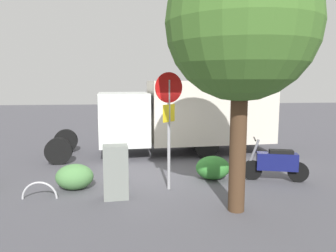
{
  "coord_description": "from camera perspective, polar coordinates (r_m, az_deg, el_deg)",
  "views": [
    {
      "loc": [
        0.63,
        8.89,
        2.8
      ],
      "look_at": [
        -0.39,
        -0.42,
        1.48
      ],
      "focal_mm": 34.69,
      "sensor_mm": 36.0,
      "label": 1
    }
  ],
  "objects": [
    {
      "name": "stop_sign",
      "position": [
        8.16,
        0.15,
        2.39
      ],
      "size": [
        0.71,
        0.33,
        3.01
      ],
      "color": "#9E9EA3",
      "rests_on": "ground"
    },
    {
      "name": "motorcycle",
      "position": [
        9.61,
        18.51,
        -6.16
      ],
      "size": [
        1.76,
        0.75,
        1.2
      ],
      "rotation": [
        0.0,
        0.0,
        -0.29
      ],
      "color": "black",
      "rests_on": "ground"
    },
    {
      "name": "box_truck_near",
      "position": [
        12.5,
        3.02,
        2.33
      ],
      "size": [
        8.48,
        2.76,
        2.79
      ],
      "rotation": [
        0.0,
        0.0,
        0.07
      ],
      "color": "black",
      "rests_on": "ground"
    },
    {
      "name": "shrub_near_sign",
      "position": [
        8.84,
        -16.09,
        -8.57
      ],
      "size": [
        0.96,
        0.79,
        0.66
      ],
      "primitive_type": "ellipsoid",
      "color": "#4F8447",
      "rests_on": "ground"
    },
    {
      "name": "ground_plane",
      "position": [
        9.34,
        -2.14,
        -9.45
      ],
      "size": [
        60.0,
        60.0,
        0.0
      ],
      "primitive_type": "plane",
      "color": "#4B4A51"
    },
    {
      "name": "street_tree",
      "position": [
        6.98,
        12.79,
        16.79
      ],
      "size": [
        3.1,
        3.1,
        5.47
      ],
      "color": "#47301E",
      "rests_on": "ground"
    },
    {
      "name": "shrub_mid_verge",
      "position": [
        9.42,
        7.88,
        -7.26
      ],
      "size": [
        0.98,
        0.8,
        0.66
      ],
      "primitive_type": "ellipsoid",
      "color": "#337C31",
      "rests_on": "ground"
    },
    {
      "name": "utility_cabinet",
      "position": [
        7.88,
        -9.18,
        -7.99
      ],
      "size": [
        0.61,
        0.49,
        1.29
      ],
      "primitive_type": "cube",
      "rotation": [
        0.0,
        0.0,
        0.08
      ],
      "color": "gray",
      "rests_on": "ground"
    },
    {
      "name": "bike_rack_hoop",
      "position": [
        8.51,
        -21.6,
        -11.79
      ],
      "size": [
        0.85,
        0.09,
        0.85
      ],
      "primitive_type": "torus",
      "rotation": [
        1.57,
        0.0,
        -0.05
      ],
      "color": "#B7B7BC",
      "rests_on": "ground"
    }
  ]
}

